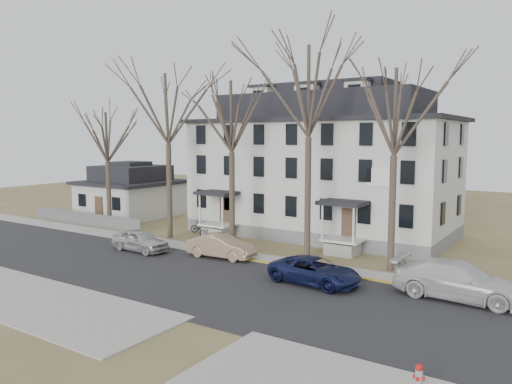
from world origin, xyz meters
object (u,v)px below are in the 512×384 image
Objects in this scene: tree_far_left at (168,103)px; car_navy at (315,272)px; tree_mid_right at (395,105)px; bicycle_left at (210,233)px; car_tan at (221,247)px; fire_hydrant at (419,377)px; tree_bungalow at (107,133)px; tree_mid_left at (232,111)px; car_white at (459,282)px; boarding_house at (322,167)px; car_silver at (140,241)px; small_house at (131,193)px; tree_center at (309,84)px; bicycle_right at (200,227)px.

tree_far_left reaches higher than car_navy.
tree_mid_right is 17.32m from bicycle_left.
car_tan is 5.28× the size of fire_hydrant.
bicycle_left is at bearing 8.01° from tree_bungalow.
car_tan is at bearing -66.06° from tree_mid_left.
tree_mid_right is at bearing 54.41° from car_white.
tree_bungalow is 33.50m from fire_hydrant.
boarding_house reaches higher than car_navy.
car_navy is (13.46, -0.31, -0.05)m from car_silver.
small_house is 14.77m from bicycle_left.
tree_far_left is at bearing 149.87° from fire_hydrant.
tree_center is at bearing -69.80° from boarding_house.
car_silver is at bearing -133.51° from tree_mid_left.
car_silver is (-7.41, -12.80, -4.63)m from boarding_house.
tree_bungalow is 2.37× the size of car_tan.
car_white is at bearing -16.16° from small_house.
tree_far_left reaches higher than bicycle_left.
car_white is 3.64× the size of bicycle_right.
car_white is 9.93m from fire_hydrant.
car_navy is (22.05, -4.95, -7.42)m from tree_bungalow.
car_silver is at bearing 159.35° from bicycle_left.
car_silver is 0.71× the size of car_white.
car_tan is 14.60m from car_white.
tree_center is at bearing 0.00° from tree_bungalow.
tree_center is 11.73m from car_tan.
car_white reaches higher than bicycle_right.
bicycle_right is at bearing 75.50° from car_white.
fire_hydrant is (16.80, -13.23, -9.17)m from tree_mid_left.
fire_hydrant is (19.95, -14.62, -0.04)m from bicycle_left.
tree_mid_right is at bearing 0.00° from tree_far_left.
car_silver reaches higher than fire_hydrant.
car_white reaches higher than car_navy.
tree_mid_right is at bearing 0.00° from tree_bungalow.
tree_far_left reaches higher than tree_bungalow.
tree_bungalow reaches higher than fire_hydrant.
tree_far_left is at bearing 62.17° from car_tan.
tree_far_left reaches higher than bicycle_right.
car_white is 21.95m from bicycle_right.
small_house is at bearing 164.92° from tree_center.
tree_mid_right is (17.50, 0.00, -0.74)m from tree_far_left.
boarding_house reaches higher than bicycle_left.
small_house is 28.38m from car_navy.
boarding_house is 17.90m from car_white.
small_house is 0.68× the size of tree_mid_right.
car_silver reaches higher than bicycle_left.
car_white reaches higher than bicycle_left.
tree_mid_left is 0.87× the size of tree_center.
tree_center reaches higher than car_navy.
car_silver is (1.59, -4.64, -9.60)m from tree_far_left.
bicycle_right is (-8.16, -5.50, -4.87)m from boarding_house.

